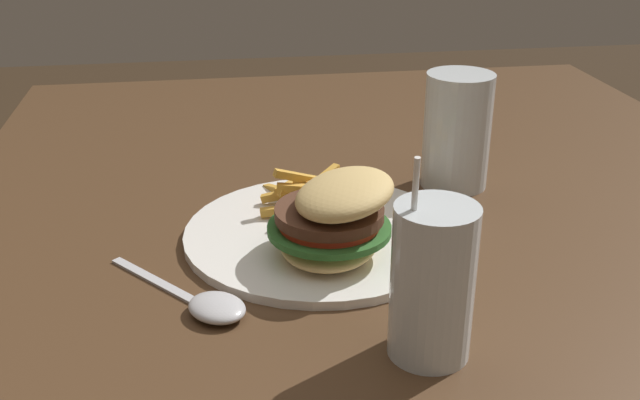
{
  "coord_description": "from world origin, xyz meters",
  "views": [
    {
      "loc": [
        0.64,
        -0.21,
        1.11
      ],
      "look_at": [
        -0.1,
        -0.1,
        0.77
      ],
      "focal_mm": 42.0,
      "sensor_mm": 36.0,
      "label": 1
    }
  ],
  "objects_px": {
    "meal_plate_near": "(327,223)",
    "beer_glass": "(457,132)",
    "juice_glass": "(432,287)",
    "spoon": "(212,305)"
  },
  "relations": [
    {
      "from": "beer_glass",
      "to": "juice_glass",
      "type": "relative_size",
      "value": 0.81
    },
    {
      "from": "meal_plate_near",
      "to": "juice_glass",
      "type": "height_order",
      "value": "juice_glass"
    },
    {
      "from": "meal_plate_near",
      "to": "spoon",
      "type": "height_order",
      "value": "meal_plate_near"
    },
    {
      "from": "meal_plate_near",
      "to": "beer_glass",
      "type": "bearing_deg",
      "value": 128.35
    },
    {
      "from": "meal_plate_near",
      "to": "beer_glass",
      "type": "distance_m",
      "value": 0.25
    },
    {
      "from": "beer_glass",
      "to": "spoon",
      "type": "xyz_separation_m",
      "value": [
        0.26,
        -0.32,
        -0.06
      ]
    },
    {
      "from": "juice_glass",
      "to": "spoon",
      "type": "xyz_separation_m",
      "value": [
        -0.09,
        -0.18,
        -0.06
      ]
    },
    {
      "from": "beer_glass",
      "to": "juice_glass",
      "type": "xyz_separation_m",
      "value": [
        0.35,
        -0.14,
        -0.01
      ]
    },
    {
      "from": "meal_plate_near",
      "to": "juice_glass",
      "type": "xyz_separation_m",
      "value": [
        0.2,
        0.06,
        0.03
      ]
    },
    {
      "from": "juice_glass",
      "to": "spoon",
      "type": "height_order",
      "value": "juice_glass"
    }
  ]
}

